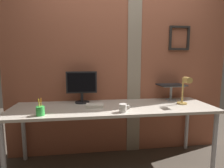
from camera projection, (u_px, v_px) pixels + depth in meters
ground_plane at (125, 166)px, 2.22m from camera, size 6.00×6.00×0.00m
brick_wall_back at (120, 57)px, 2.46m from camera, size 3.02×0.16×2.66m
desk at (113, 111)px, 2.13m from camera, size 2.35×0.70×0.75m
monitor at (82, 84)px, 2.26m from camera, size 0.38×0.18×0.40m
laptop_stand at (171, 90)px, 2.44m from camera, size 0.28×0.22×0.20m
laptop at (169, 80)px, 2.49m from camera, size 0.35×0.31×0.23m
desk_lamp at (185, 88)px, 2.15m from camera, size 0.12×0.20×0.34m
pen_cup at (40, 111)px, 1.77m from camera, size 0.08×0.08×0.17m
coffee_mug at (123, 108)px, 1.88m from camera, size 0.12×0.08×0.09m
paper_clutter_stack at (95, 105)px, 2.09m from camera, size 0.21×0.16×0.03m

